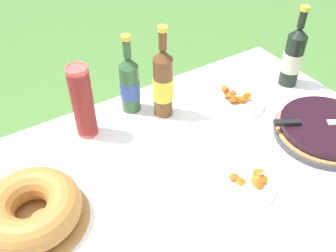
% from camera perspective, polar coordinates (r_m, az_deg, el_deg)
% --- Properties ---
extents(garden_table, '(1.76, 1.00, 0.76)m').
position_cam_1_polar(garden_table, '(1.18, -2.04, -12.93)').
color(garden_table, '#A87A47').
rests_on(garden_table, ground_plane).
extents(tablecloth, '(1.77, 1.01, 0.10)m').
position_cam_1_polar(tablecloth, '(1.13, -2.10, -11.23)').
color(tablecloth, white).
rests_on(tablecloth, garden_table).
extents(berry_tart, '(0.34, 0.34, 0.06)m').
position_cam_1_polar(berry_tart, '(1.39, 22.83, -0.55)').
color(berry_tart, '#38383D').
rests_on(berry_tart, tablecloth).
extents(serving_knife, '(0.34, 0.21, 0.01)m').
position_cam_1_polar(serving_knife, '(1.36, 22.09, 0.54)').
color(serving_knife, silver).
rests_on(serving_knife, berry_tart).
extents(bundt_cake, '(0.30, 0.30, 0.10)m').
position_cam_1_polar(bundt_cake, '(1.09, -20.15, -11.84)').
color(bundt_cake, '#B78447').
rests_on(bundt_cake, tablecloth).
extents(cup_stack, '(0.07, 0.07, 0.27)m').
position_cam_1_polar(cup_stack, '(1.26, -12.88, 3.54)').
color(cup_stack, '#E04C47').
rests_on(cup_stack, tablecloth).
extents(cider_bottle_green, '(0.07, 0.07, 0.30)m').
position_cam_1_polar(cider_bottle_green, '(1.36, -5.86, 6.44)').
color(cider_bottle_green, '#2D562D').
rests_on(cider_bottle_green, tablecloth).
extents(cider_bottle_amber, '(0.07, 0.07, 0.35)m').
position_cam_1_polar(cider_bottle_amber, '(1.32, -0.75, 6.58)').
color(cider_bottle_amber, brown).
rests_on(cider_bottle_amber, tablecloth).
extents(juice_bottle_red, '(0.08, 0.08, 0.33)m').
position_cam_1_polar(juice_bottle_red, '(1.57, 18.53, 10.02)').
color(juice_bottle_red, black).
rests_on(juice_bottle_red, tablecloth).
extents(snack_plate_near, '(0.20, 0.20, 0.06)m').
position_cam_1_polar(snack_plate_near, '(1.16, 11.54, -8.33)').
color(snack_plate_near, white).
rests_on(snack_plate_near, tablecloth).
extents(snack_plate_left, '(0.23, 0.23, 0.06)m').
position_cam_1_polar(snack_plate_left, '(1.46, 10.19, 3.81)').
color(snack_plate_left, white).
rests_on(snack_plate_left, tablecloth).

